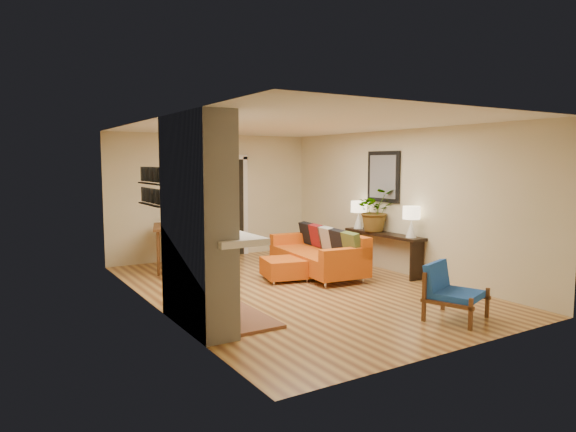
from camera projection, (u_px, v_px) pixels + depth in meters
name	position (u px, v px, depth m)	size (l,w,h in m)	color
room_shell	(252.00, 200.00, 10.69)	(6.50, 6.50, 6.50)	tan
fireplace	(200.00, 226.00, 6.25)	(1.09, 1.68, 2.60)	white
sofa	(321.00, 253.00, 9.32)	(1.15, 2.25, 0.85)	silver
ottoman	(285.00, 267.00, 8.84)	(0.87, 0.87, 0.37)	silver
blue_chair	(449.00, 289.00, 6.64)	(0.88, 0.87, 0.72)	brown
dining_table	(179.00, 234.00, 9.64)	(1.21, 1.95, 1.03)	brown
console_table	(383.00, 241.00, 9.46)	(0.34, 1.85, 0.72)	black
lamp_near	(411.00, 218.00, 8.82)	(0.30, 0.30, 0.54)	white
lamp_far	(358.00, 211.00, 10.03)	(0.30, 0.30, 0.54)	white
houseplant	(375.00, 210.00, 9.58)	(0.73, 0.63, 0.81)	#1E5919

